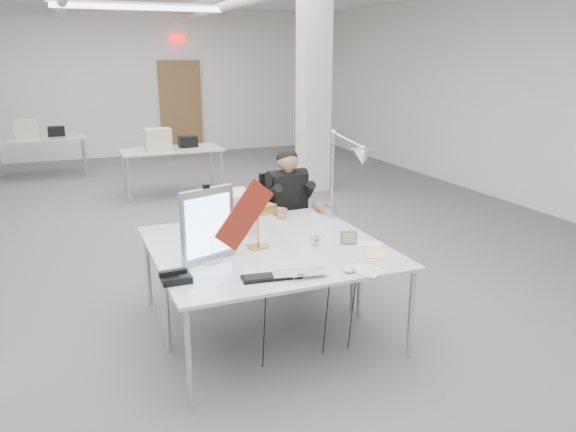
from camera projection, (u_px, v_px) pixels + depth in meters
name	position (u px, v px, depth m)	size (l,w,h in m)	color
room_shell	(201.00, 105.00, 6.22)	(10.04, 14.04, 3.24)	#58585A
desk_main	(288.00, 265.00, 4.13)	(1.80, 0.90, 0.03)	silver
desk_second	(249.00, 231.00, 4.93)	(1.80, 0.90, 0.03)	silver
bg_desk_a	(171.00, 150.00, 9.09)	(1.60, 0.80, 0.03)	silver
bg_desk_b	(39.00, 138.00, 10.32)	(1.60, 0.80, 0.03)	silver
office_chair	(286.00, 229.00, 5.81)	(0.49, 0.49, 0.99)	black
seated_person	(288.00, 192.00, 5.66)	(0.50, 0.62, 0.93)	black
monitor	(208.00, 225.00, 4.12)	(0.45, 0.04, 0.55)	#ABABAF
pennant	(244.00, 215.00, 4.18)	(0.52, 0.01, 0.22)	maroon
keyboard	(271.00, 277.00, 3.86)	(0.41, 0.14, 0.02)	black
laptop	(301.00, 277.00, 3.85)	(0.37, 0.24, 0.03)	#B7B8BC
mouse	(350.00, 270.00, 3.95)	(0.09, 0.06, 0.04)	silver
bankers_lamp	(258.00, 227.00, 4.42)	(0.30, 0.12, 0.34)	gold
desk_phone	(176.00, 278.00, 3.81)	(0.20, 0.18, 0.05)	black
picture_frame_left	(196.00, 255.00, 4.13)	(0.15, 0.01, 0.12)	tan
picture_frame_right	(349.00, 238.00, 4.54)	(0.14, 0.01, 0.11)	olive
desk_clock	(315.00, 239.00, 4.51)	(0.09, 0.09, 0.03)	silver
paper_stack_a	(365.00, 270.00, 4.01)	(0.19, 0.27, 0.01)	silver
paper_stack_b	(378.00, 253.00, 4.33)	(0.17, 0.24, 0.01)	#EED78E
paper_stack_c	(369.00, 244.00, 4.56)	(0.20, 0.14, 0.01)	white
beige_monitor	(230.00, 212.00, 4.83)	(0.37, 0.35, 0.35)	beige
architect_lamp	(345.00, 171.00, 4.95)	(0.26, 0.77, 0.99)	silver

